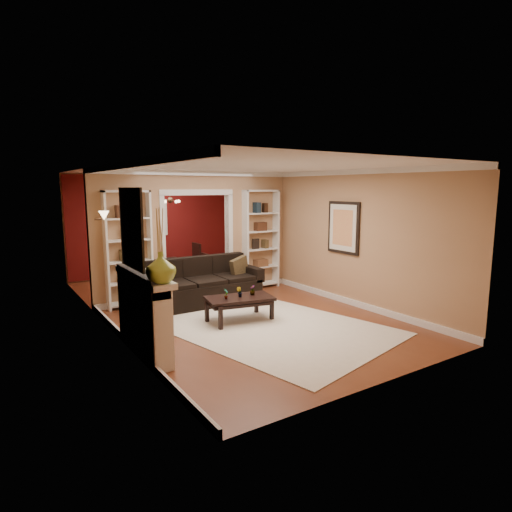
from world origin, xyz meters
TOP-DOWN VIEW (x-y plane):
  - floor at (0.00, 0.00)m, footprint 8.00×8.00m
  - ceiling at (0.00, 0.00)m, footprint 8.00×8.00m
  - wall_back at (0.00, 4.00)m, footprint 8.00×0.00m
  - wall_front at (0.00, -4.00)m, footprint 8.00×0.00m
  - wall_left at (-2.25, 0.00)m, footprint 0.00×8.00m
  - wall_right at (2.25, 0.00)m, footprint 0.00×8.00m
  - partition_wall at (0.00, 1.20)m, footprint 4.50×0.15m
  - red_back_panel at (0.00, 3.97)m, footprint 4.44×0.04m
  - dining_window at (0.00, 3.93)m, footprint 0.78×0.03m
  - area_rug at (0.05, -1.53)m, footprint 3.60×4.44m
  - sofa at (-0.23, 0.45)m, footprint 2.37×1.02m
  - pillow_left at (-1.07, 0.43)m, footprint 0.40×0.27m
  - pillow_right at (0.61, 0.43)m, footprint 0.44×0.23m
  - coffee_table at (-0.20, -0.95)m, footprint 1.26×0.85m
  - plant_left at (-0.48, -0.95)m, footprint 0.12×0.12m
  - plant_center at (-0.20, -0.95)m, footprint 0.12×0.12m
  - plant_right at (0.07, -0.95)m, footprint 0.11×0.11m
  - bookshelf_left at (-1.55, 1.03)m, footprint 0.90×0.30m
  - bookshelf_right at (1.55, 1.03)m, footprint 0.90×0.30m
  - fireplace at (-2.09, -1.50)m, footprint 0.32×1.70m
  - vase at (-2.09, -2.20)m, footprint 0.41×0.41m
  - mirror at (-2.23, -1.50)m, footprint 0.03×0.95m
  - wall_sconce at (-2.15, 0.55)m, footprint 0.18×0.18m
  - framed_art at (2.21, -1.00)m, footprint 0.04×0.85m
  - dining_table at (-0.04, 2.57)m, footprint 1.53×0.86m
  - dining_chair_nw at (-0.59, 2.27)m, footprint 0.45×0.45m
  - dining_chair_ne at (0.51, 2.27)m, footprint 0.40×0.40m
  - dining_chair_sw at (-0.59, 2.87)m, footprint 0.49×0.49m
  - dining_chair_se at (0.51, 2.87)m, footprint 0.60×0.60m
  - chandelier at (0.00, 2.70)m, footprint 0.50×0.50m

SIDE VIEW (x-z plane):
  - floor at x=0.00m, z-range 0.00..0.00m
  - area_rug at x=0.05m, z-range 0.00..0.01m
  - coffee_table at x=-0.20m, z-range 0.00..0.44m
  - dining_table at x=-0.04m, z-range 0.00..0.54m
  - dining_chair_sw at x=-0.59m, z-range 0.00..0.75m
  - dining_chair_ne at x=0.51m, z-range 0.00..0.75m
  - dining_chair_nw at x=-0.59m, z-range 0.00..0.87m
  - sofa at x=-0.23m, z-range 0.00..0.92m
  - dining_chair_se at x=0.51m, z-range 0.00..0.95m
  - plant_right at x=0.07m, z-range 0.44..0.61m
  - plant_center at x=-0.20m, z-range 0.44..0.62m
  - plant_left at x=-0.48m, z-range 0.44..0.63m
  - fireplace at x=-2.09m, z-range 0.00..1.16m
  - pillow_left at x=-1.07m, z-range 0.45..0.84m
  - pillow_right at x=0.61m, z-range 0.45..0.87m
  - bookshelf_left at x=-1.55m, z-range 0.00..2.30m
  - bookshelf_right at x=1.55m, z-range 0.00..2.30m
  - red_back_panel at x=0.00m, z-range 0.00..2.64m
  - wall_back at x=0.00m, z-range -2.65..5.35m
  - wall_front at x=0.00m, z-range -2.65..5.35m
  - wall_left at x=-2.25m, z-range -2.65..5.35m
  - wall_right at x=2.25m, z-range -2.65..5.35m
  - partition_wall at x=0.00m, z-range 0.00..2.70m
  - vase at x=-2.09m, z-range 1.16..1.55m
  - dining_window at x=0.00m, z-range 1.06..2.04m
  - framed_art at x=2.21m, z-range 1.02..2.08m
  - mirror at x=-2.23m, z-range 1.25..2.35m
  - wall_sconce at x=-2.15m, z-range 1.72..1.94m
  - chandelier at x=0.00m, z-range 1.87..2.17m
  - ceiling at x=0.00m, z-range 2.70..2.70m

